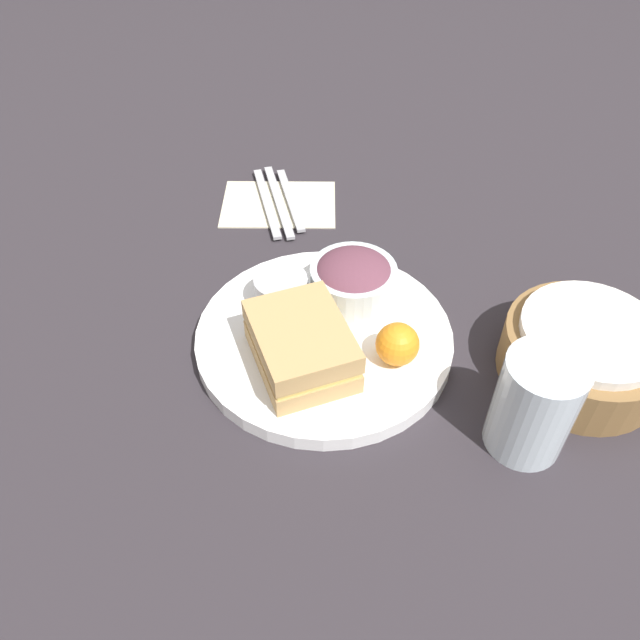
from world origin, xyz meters
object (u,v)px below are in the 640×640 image
plate (320,338)px  dressing_cup (277,291)px  sandwich (297,346)px  bread_basket (580,351)px  fork (264,202)px  salad_bowl (349,280)px  spoon (287,199)px  knife (276,201)px  drink_glass (529,405)px

plate → dressing_cup: 0.08m
sandwich → dressing_cup: bearing=-164.3°
bread_basket → fork: bread_basket is taller
salad_bowl → dressing_cup: (0.01, -0.09, -0.01)m
spoon → bread_basket: bearing=-148.1°
salad_bowl → fork: (-0.22, -0.12, -0.04)m
knife → spoon: same height
plate → spoon: bearing=-169.8°
plate → dressing_cup: dressing_cup is taller
plate → knife: 0.30m
plate → bread_basket: bearing=81.9°
salad_bowl → spoon: (-0.23, -0.09, -0.04)m
bread_basket → fork: bearing=-130.9°
knife → spoon: (-0.00, 0.02, 0.00)m
drink_glass → fork: 0.51m
bread_basket → spoon: (-0.33, -0.34, -0.03)m
plate → fork: plate is taller
salad_bowl → dressing_cup: bearing=-83.9°
drink_glass → bread_basket: bearing=138.3°
plate → drink_glass: bearing=56.8°
salad_bowl → knife: (-0.23, -0.10, -0.04)m
drink_glass → knife: 0.50m
sandwich → knife: sandwich is taller
plate → sandwich: 0.07m
salad_bowl → fork: bearing=-151.4°
salad_bowl → drink_glass: (0.19, 0.17, 0.01)m
sandwich → drink_glass: (0.09, 0.23, 0.01)m
salad_bowl → bread_basket: salad_bowl is taller
drink_glass → spoon: drink_glass is taller
knife → drink_glass: bearing=-160.6°
sandwich → drink_glass: 0.24m
fork → spoon: (-0.01, 0.03, 0.00)m
sandwich → fork: 0.34m
plate → fork: 0.30m
knife → sandwich: bearing=174.0°
dressing_cup → drink_glass: (0.18, 0.26, 0.02)m
knife → fork: bearing=90.0°
sandwich → knife: 0.34m
salad_bowl → fork: 0.26m
sandwich → drink_glass: bearing=69.4°
dressing_cup → spoon: size_ratio=0.40×
plate → drink_glass: size_ratio=2.58×
bread_basket → fork: 0.50m
salad_bowl → bread_basket: 0.27m
drink_glass → dressing_cup: bearing=-125.6°
fork → spoon: same height
dressing_cup → drink_glass: 0.32m
plate → knife: plate is taller
salad_bowl → fork: size_ratio=0.57×
sandwich → bread_basket: bearing=91.2°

